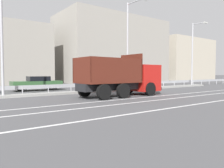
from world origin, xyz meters
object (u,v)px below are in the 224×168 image
Objects in this scene: dump_truck at (128,80)px; parked_car_3 at (37,83)px; street_lamp_2 at (129,42)px; street_lamp_3 at (193,51)px; street_lamp_1 at (2,13)px; median_road_sign at (113,76)px; parked_car_4 at (95,82)px.

dump_truck is 9.99m from parked_car_3.
street_lamp_3 is (11.51, 0.31, -0.30)m from street_lamp_2.
street_lamp_1 is 11.55m from street_lamp_2.
street_lamp_2 reaches higher than parked_car_3.
median_road_sign is at bearing 158.35° from dump_truck.
street_lamp_3 reaches higher than parked_car_3.
street_lamp_2 is 10.14m from parked_car_3.
median_road_sign is 0.30× the size of street_lamp_2.
street_lamp_2 is (3.15, 3.61, 3.67)m from dump_truck.
street_lamp_2 is 1.06× the size of street_lamp_3.
parked_car_4 is at bearing 25.83° from street_lamp_1.
dump_truck is at bearing -109.65° from median_road_sign.
dump_truck reaches higher than parked_car_4.
street_lamp_2 is at bearing -178.43° from street_lamp_3.
median_road_sign is 0.59× the size of parked_car_4.
street_lamp_3 is (23.01, 0.19, -1.28)m from street_lamp_1.
dump_truck is at bearing 168.66° from parked_car_4.
street_lamp_1 is 23.05m from street_lamp_3.
parked_car_3 is 1.07× the size of parked_car_4.
parked_car_3 is 6.72m from parked_car_4.
parked_car_3 is (-4.36, 8.97, -0.51)m from dump_truck.
street_lamp_3 reaches higher than parked_car_4.
dump_truck is at bearing -131.14° from street_lamp_2.
street_lamp_1 is at bearing -179.52° from street_lamp_3.
street_lamp_2 is 1.82× the size of parked_car_3.
street_lamp_3 is at bearing -108.61° from parked_car_4.
parked_car_3 is at bearing 52.73° from street_lamp_1.
parked_car_3 is at bearing 139.18° from median_road_sign.
dump_truck is 9.24m from parked_car_4.
parked_car_4 is (0.94, 4.94, -0.75)m from median_road_sign.
street_lamp_3 is 13.85m from parked_car_4.
street_lamp_1 is 8.37m from parked_car_3.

